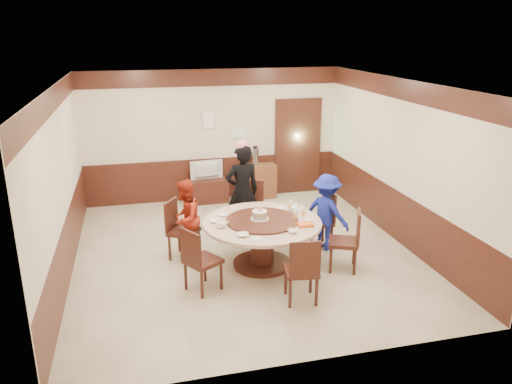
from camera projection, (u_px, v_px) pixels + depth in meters
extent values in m
plane|color=#C0B39A|center=(244.00, 252.00, 8.39)|extent=(6.00, 6.00, 0.00)
plane|color=silver|center=(243.00, 83.00, 7.52)|extent=(6.00, 6.00, 0.00)
cube|color=beige|center=(213.00, 136.00, 10.73)|extent=(5.50, 0.04, 2.80)
cube|color=beige|center=(306.00, 249.00, 5.19)|extent=(5.50, 0.04, 2.80)
cube|color=beige|center=(61.00, 185.00, 7.33)|extent=(0.04, 6.00, 2.80)
cube|color=beige|center=(399.00, 162.00, 8.59)|extent=(0.04, 6.00, 2.80)
cube|color=#3C1912|center=(244.00, 228.00, 8.25)|extent=(5.50, 6.00, 0.90)
cube|color=#3C1912|center=(243.00, 95.00, 7.58)|extent=(5.50, 6.00, 0.35)
cube|color=#3C1912|center=(298.00, 147.00, 11.22)|extent=(1.05, 0.08, 2.18)
cube|color=#92E199|center=(297.00, 147.00, 11.24)|extent=(0.88, 0.02, 2.05)
cylinder|color=#3C1912|center=(262.00, 263.00, 7.94)|extent=(0.92, 0.92, 0.06)
cylinder|color=#3C1912|center=(262.00, 245.00, 7.83)|extent=(0.37, 0.37, 0.65)
cylinder|color=#D1AA98|center=(262.00, 223.00, 7.72)|extent=(1.84, 1.84, 0.05)
cylinder|color=#3C1912|center=(262.00, 220.00, 7.71)|extent=(1.12, 1.12, 0.03)
cube|color=#3C1912|center=(318.00, 222.00, 8.49)|extent=(0.46, 0.46, 0.06)
cube|color=#3C1912|center=(330.00, 206.00, 8.46)|extent=(0.06, 0.42, 0.50)
cube|color=#3C1912|center=(318.00, 235.00, 8.57)|extent=(0.36, 0.36, 0.42)
cube|color=#3C1912|center=(253.00, 211.00, 9.00)|extent=(0.52, 0.52, 0.06)
cube|color=#3C1912|center=(252.00, 193.00, 9.11)|extent=(0.42, 0.12, 0.50)
cube|color=#3C1912|center=(253.00, 224.00, 9.07)|extent=(0.36, 0.36, 0.42)
cube|color=#3C1912|center=(184.00, 232.00, 8.09)|extent=(0.60, 0.60, 0.06)
cube|color=#3C1912|center=(171.00, 215.00, 8.06)|extent=(0.25, 0.38, 0.50)
cube|color=#3C1912|center=(185.00, 245.00, 8.17)|extent=(0.36, 0.36, 0.42)
cube|color=#3C1912|center=(203.00, 261.00, 7.07)|extent=(0.61, 0.61, 0.06)
cube|color=#3C1912|center=(190.00, 248.00, 6.84)|extent=(0.26, 0.38, 0.50)
cube|color=#3C1912|center=(203.00, 276.00, 7.14)|extent=(0.36, 0.36, 0.42)
cube|color=#3C1912|center=(301.00, 270.00, 6.79)|extent=(0.49, 0.49, 0.06)
cube|color=#3C1912|center=(305.00, 259.00, 6.51)|extent=(0.42, 0.09, 0.50)
cube|color=#3C1912|center=(301.00, 286.00, 6.86)|extent=(0.36, 0.36, 0.42)
cube|color=#3C1912|center=(343.00, 242.00, 7.69)|extent=(0.58, 0.58, 0.06)
cube|color=#3C1912|center=(358.00, 227.00, 7.58)|extent=(0.20, 0.40, 0.50)
cube|color=#3C1912|center=(343.00, 256.00, 7.77)|extent=(0.36, 0.36, 0.42)
imported|color=black|center=(242.00, 192.00, 8.81)|extent=(0.67, 0.48, 1.70)
imported|color=#A32615|center=(185.00, 219.00, 8.10)|extent=(0.71, 0.78, 1.30)
imported|color=#18249C|center=(327.00, 212.00, 8.37)|extent=(0.88, 0.97, 1.31)
cylinder|color=white|center=(260.00, 219.00, 7.72)|extent=(0.29, 0.29, 0.01)
cylinder|color=gray|center=(260.00, 215.00, 7.70)|extent=(0.23, 0.23, 0.11)
cylinder|color=white|center=(260.00, 211.00, 7.69)|extent=(0.23, 0.23, 0.01)
sphere|color=pink|center=(260.00, 209.00, 7.67)|extent=(0.07, 0.07, 0.07)
ellipsoid|color=white|center=(221.00, 224.00, 7.45)|extent=(0.17, 0.15, 0.13)
ellipsoid|color=white|center=(295.00, 208.00, 8.09)|extent=(0.17, 0.15, 0.13)
imported|color=white|center=(223.00, 215.00, 7.92)|extent=(0.14, 0.14, 0.03)
imported|color=white|center=(292.00, 231.00, 7.27)|extent=(0.15, 0.15, 0.05)
imported|color=white|center=(243.00, 235.00, 7.15)|extent=(0.17, 0.17, 0.04)
imported|color=white|center=(307.00, 220.00, 7.69)|extent=(0.14, 0.14, 0.04)
imported|color=white|center=(215.00, 221.00, 7.66)|extent=(0.16, 0.16, 0.04)
cylinder|color=white|center=(257.00, 239.00, 7.05)|extent=(0.18, 0.18, 0.01)
cylinder|color=white|center=(281.00, 208.00, 8.27)|extent=(0.18, 0.18, 0.01)
cube|color=white|center=(305.00, 227.00, 7.47)|extent=(0.30, 0.20, 0.02)
cube|color=#DC5D19|center=(305.00, 225.00, 7.46)|extent=(0.24, 0.15, 0.04)
cylinder|color=silver|center=(295.00, 216.00, 7.72)|extent=(0.06, 0.06, 0.16)
cylinder|color=silver|center=(303.00, 213.00, 7.84)|extent=(0.06, 0.06, 0.16)
cylinder|color=silver|center=(290.00, 206.00, 8.14)|extent=(0.06, 0.06, 0.16)
cube|color=#3C1912|center=(208.00, 190.00, 10.81)|extent=(0.85, 0.45, 0.50)
imported|color=gray|center=(207.00, 170.00, 10.67)|extent=(0.71, 0.16, 0.41)
cube|color=brown|center=(257.00, 181.00, 11.05)|extent=(0.80, 0.40, 0.75)
cylinder|color=silver|center=(255.00, 156.00, 10.87)|extent=(0.15, 0.15, 0.38)
cube|color=white|center=(209.00, 120.00, 10.55)|extent=(0.25, 0.00, 0.35)
cube|color=white|center=(239.00, 132.00, 10.80)|extent=(0.30, 0.00, 0.22)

